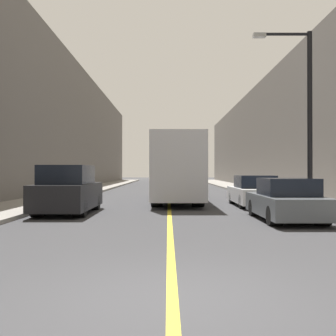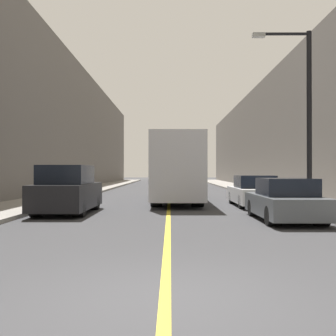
# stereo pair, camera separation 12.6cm
# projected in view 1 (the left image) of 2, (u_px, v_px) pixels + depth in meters

# --- Properties ---
(ground_plane) EXTENTS (200.00, 200.00, 0.00)m
(ground_plane) POSITION_uv_depth(u_px,v_px,m) (171.00, 301.00, 5.10)
(ground_plane) COLOR #38383A
(sidewalk_left) EXTENTS (3.07, 72.00, 0.15)m
(sidewalk_left) POSITION_uv_depth(u_px,v_px,m) (91.00, 189.00, 35.08)
(sidewalk_left) COLOR gray
(sidewalk_left) RESTS_ON ground
(sidewalk_right) EXTENTS (3.07, 72.00, 0.15)m
(sidewalk_right) POSITION_uv_depth(u_px,v_px,m) (244.00, 189.00, 35.11)
(sidewalk_right) COLOR gray
(sidewalk_right) RESTS_ON ground
(building_row_left) EXTENTS (4.00, 72.00, 11.78)m
(building_row_left) POSITION_uv_depth(u_px,v_px,m) (52.00, 124.00, 35.12)
(building_row_left) COLOR #66605B
(building_row_left) RESTS_ON ground
(building_row_right) EXTENTS (4.00, 72.00, 9.93)m
(building_row_right) POSITION_uv_depth(u_px,v_px,m) (283.00, 135.00, 35.16)
(building_row_right) COLOR #66605B
(building_row_right) RESTS_ON ground
(road_center_line) EXTENTS (0.16, 72.00, 0.01)m
(road_center_line) POSITION_uv_depth(u_px,v_px,m) (168.00, 190.00, 35.10)
(road_center_line) COLOR gold
(road_center_line) RESTS_ON ground
(bus) EXTENTS (2.51, 10.42, 3.47)m
(bus) POSITION_uv_depth(u_px,v_px,m) (175.00, 168.00, 21.85)
(bus) COLOR silver
(bus) RESTS_ON ground
(parked_suv_left) EXTENTS (1.97, 4.52, 1.92)m
(parked_suv_left) POSITION_uv_depth(u_px,v_px,m) (67.00, 191.00, 15.66)
(parked_suv_left) COLOR black
(parked_suv_left) RESTS_ON ground
(car_right_near) EXTENTS (1.88, 4.29, 1.44)m
(car_right_near) POSITION_uv_depth(u_px,v_px,m) (285.00, 201.00, 13.35)
(car_right_near) COLOR #51565B
(car_right_near) RESTS_ON ground
(car_right_mid) EXTENTS (1.89, 4.52, 1.48)m
(car_right_mid) POSITION_uv_depth(u_px,v_px,m) (253.00, 192.00, 18.87)
(car_right_mid) COLOR silver
(car_right_mid) RESTS_ON ground
(street_lamp_right) EXTENTS (2.35, 0.24, 7.10)m
(street_lamp_right) POSITION_uv_depth(u_px,v_px,m) (304.00, 108.00, 15.63)
(street_lamp_right) COLOR black
(street_lamp_right) RESTS_ON sidewalk_right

